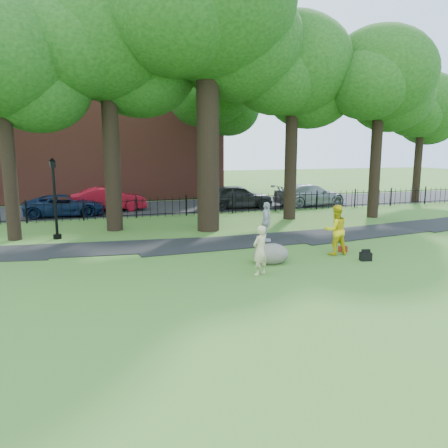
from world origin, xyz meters
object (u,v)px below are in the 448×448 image
object	(u,v)px
big_tree	(209,17)
red_sedan	(109,199)
man	(336,230)
lamppost	(55,200)
boulder	(271,253)
woman	(260,250)

from	to	relation	value
big_tree	red_sedan	xyz separation A→B (m)	(-4.54, 8.24, -9.36)
man	lamppost	xyz separation A→B (m)	(-10.52, 6.50, 0.83)
boulder	red_sedan	world-z (taller)	red_sedan
woman	boulder	bearing A→B (deg)	-153.06
man	boulder	world-z (taller)	man
big_tree	boulder	size ratio (longest dim) A/B	10.87
boulder	lamppost	bearing A→B (deg)	137.81
woman	boulder	distance (m)	1.62
big_tree	woman	bearing A→B (deg)	-94.47
man	big_tree	bearing A→B (deg)	-60.32
woman	man	world-z (taller)	man
lamppost	woman	bearing A→B (deg)	-64.26
man	boulder	xyz separation A→B (m)	(-2.90, -0.40, -0.59)
boulder	lamppost	world-z (taller)	lamppost
boulder	red_sedan	bearing A→B (deg)	107.82
woman	boulder	xyz separation A→B (m)	(0.95, 1.24, -0.44)
big_tree	man	xyz separation A→B (m)	(3.21, -6.45, -9.16)
big_tree	man	bearing A→B (deg)	-63.52
boulder	woman	bearing A→B (deg)	-127.49
big_tree	red_sedan	bearing A→B (deg)	118.84
boulder	lamppost	xyz separation A→B (m)	(-7.62, 6.91, 1.42)
man	red_sedan	bearing A→B (deg)	-58.98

